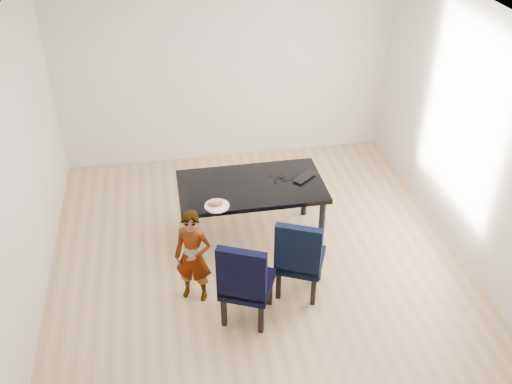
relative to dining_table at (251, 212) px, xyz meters
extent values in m
cube|color=tan|center=(0.00, -0.50, -0.38)|extent=(4.50, 5.00, 0.01)
cube|color=white|center=(0.00, -0.50, 2.33)|extent=(4.50, 5.00, 0.01)
cube|color=silver|center=(0.00, 2.00, 0.98)|extent=(4.50, 0.01, 2.70)
cube|color=white|center=(0.00, -3.00, 0.98)|extent=(4.50, 0.01, 2.70)
cube|color=white|center=(-2.25, -0.50, 0.98)|extent=(0.01, 5.00, 2.70)
cube|color=white|center=(2.25, -0.50, 0.98)|extent=(0.01, 5.00, 2.70)
cube|color=black|center=(0.00, 0.00, 0.00)|extent=(1.60, 0.90, 0.75)
cube|color=black|center=(-0.24, -1.18, 0.10)|extent=(0.62, 0.63, 0.96)
cube|color=black|center=(0.35, -0.91, 0.09)|extent=(0.60, 0.61, 0.94)
imported|color=orange|center=(-0.72, -0.83, 0.14)|extent=(0.45, 0.37, 1.04)
cylinder|color=silver|center=(-0.42, -0.35, 0.38)|extent=(0.29, 0.29, 0.01)
ellipsoid|color=#A96E3C|center=(-0.44, -0.35, 0.42)|extent=(0.18, 0.11, 0.07)
imported|color=black|center=(0.58, 0.06, 0.39)|extent=(0.35, 0.34, 0.02)
torus|color=black|center=(0.34, 0.02, 0.38)|extent=(0.18, 0.18, 0.01)
camera|label=1|loc=(-0.87, -5.17, 3.78)|focal=40.00mm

